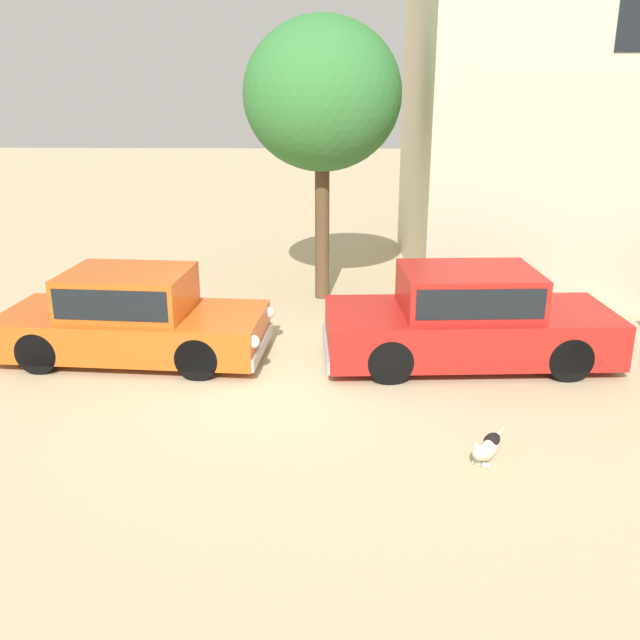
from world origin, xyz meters
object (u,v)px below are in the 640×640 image
at_px(parked_sedan_second, 468,317).
at_px(stray_dog_spotted, 489,447).
at_px(acacia_tree_left, 322,96).
at_px(parked_sedan_nearest, 132,316).

distance_m(parked_sedan_second, stray_dog_spotted, 3.12).
height_order(parked_sedan_second, stray_dog_spotted, parked_sedan_second).
relative_size(stray_dog_spotted, acacia_tree_left, 0.17).
bearing_deg(stray_dog_spotted, parked_sedan_nearest, -91.69).
height_order(parked_sedan_nearest, acacia_tree_left, acacia_tree_left).
bearing_deg(stray_dog_spotted, acacia_tree_left, -132.20).
bearing_deg(stray_dog_spotted, parked_sedan_second, -155.02).
distance_m(parked_sedan_nearest, acacia_tree_left, 5.56).
bearing_deg(parked_sedan_nearest, acacia_tree_left, 53.14).
bearing_deg(acacia_tree_left, parked_sedan_second, -55.47).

